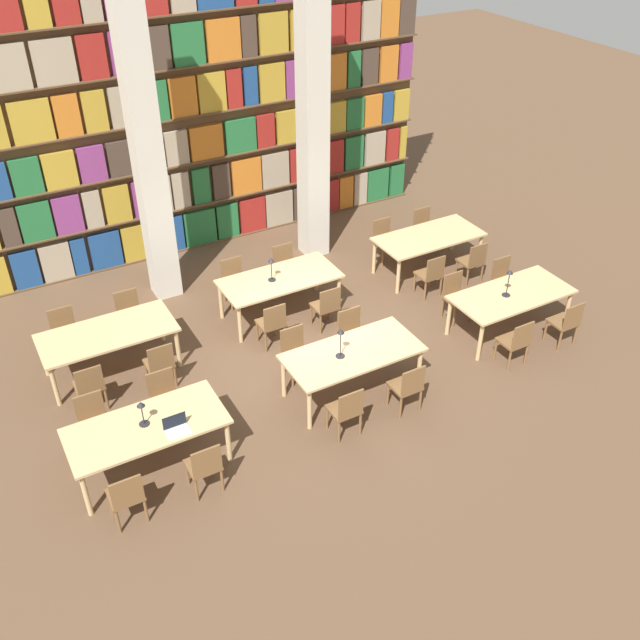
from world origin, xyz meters
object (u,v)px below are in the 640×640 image
chair_10 (566,322)px  chair_12 (90,385)px  chair_20 (431,274)px  chair_23 (424,228)px  reading_table_1 (353,356)px  desk_lamp_3 (271,265)px  reading_table_2 (511,297)px  chair_13 (65,332)px  desk_lamp_0 (142,410)px  chair_21 (384,239)px  pillar_left (145,140)px  chair_15 (130,314)px  pillar_center (313,109)px  chair_7 (353,332)px  chair_17 (235,280)px  reading_table_4 (280,281)px  desk_lamp_1 (341,338)px  chair_19 (286,266)px  chair_4 (346,410)px  desk_lamp_2 (509,278)px  reading_table_5 (429,239)px  chair_8 (516,341)px  chair_22 (473,261)px  reading_table_0 (147,429)px  chair_16 (272,323)px  chair_14 (160,363)px  chair_1 (94,421)px  chair_11 (504,279)px  chair_2 (205,466)px  chair_0 (126,496)px  reading_table_3 (108,336)px  chair_5 (296,352)px  laptop (177,428)px  chair_3 (165,397)px

chair_10 → chair_12: size_ratio=1.00×
chair_20 → chair_23: same height
reading_table_1 → desk_lamp_3: (-0.16, 2.45, 0.38)m
reading_table_2 → chair_13: (-6.87, 3.04, -0.23)m
desk_lamp_0 → chair_21: desk_lamp_0 is taller
pillar_left → chair_15: bearing=-131.9°
pillar_center → chair_7: pillar_center is taller
pillar_center → chair_17: 3.48m
reading_table_4 → chair_17: size_ratio=2.44×
desk_lamp_1 → chair_15: 3.94m
reading_table_4 → chair_15: bearing=165.6°
chair_19 → desk_lamp_3: (-0.67, -0.79, 0.61)m
chair_4 → desk_lamp_2: bearing=13.1°
reading_table_1 → desk_lamp_1: (-0.22, -0.01, 0.42)m
desk_lamp_0 → reading_table_5: desk_lamp_0 is taller
chair_8 → chair_22: bearing=66.2°
reading_table_1 → chair_12: 3.96m
chair_20 → chair_23: 1.85m
reading_table_0 → reading_table_1: 3.24m
desk_lamp_2 → chair_22: desk_lamp_2 is taller
chair_17 → chair_21: size_ratio=1.00×
chair_15 → chair_16: (2.00, -1.43, 0.00)m
chair_10 → chair_21: 4.07m
chair_8 → chair_14: size_ratio=1.00×
chair_1 → reading_table_4: 4.15m
chair_11 → chair_2: bearing=14.3°
chair_17 → chair_19: bearing=-180.0°
chair_4 → chair_16: bearing=89.4°
chair_0 → reading_table_3: chair_0 is taller
desk_lamp_2 → chair_23: desk_lamp_2 is taller
reading_table_1 → chair_17: bearing=99.6°
chair_0 → chair_16: (3.24, 2.49, 0.00)m
desk_lamp_3 → chair_1: bearing=-154.9°
chair_5 → desk_lamp_1: desk_lamp_1 is taller
laptop → chair_13: bearing=102.0°
chair_2 → desk_lamp_2: 5.94m
desk_lamp_2 → chair_14: 5.86m
pillar_center → reading_table_3: pillar_center is taller
chair_15 → desk_lamp_0: bearing=77.3°
chair_5 → reading_table_3: size_ratio=0.41×
chair_21 → chair_0: bearing=31.8°
reading_table_0 → chair_7: bearing=12.2°
chair_7 → desk_lamp_3: (-0.65, 1.67, 0.61)m
reading_table_0 → chair_14: size_ratio=2.44×
chair_3 → chair_8: (5.42, -1.47, 0.00)m
chair_15 → reading_table_3: bearing=54.2°
reading_table_0 → chair_3: (0.49, 0.78, -0.23)m
chair_16 → reading_table_3: bearing=165.7°
chair_2 → chair_17: same height
chair_3 → chair_13: same height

